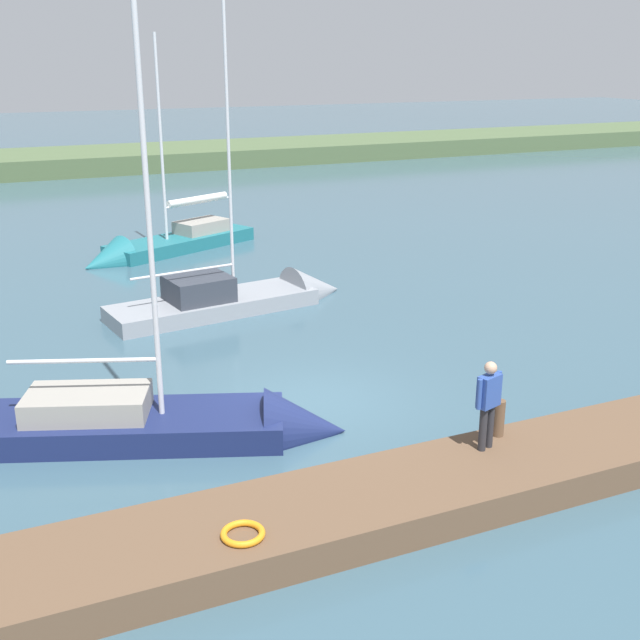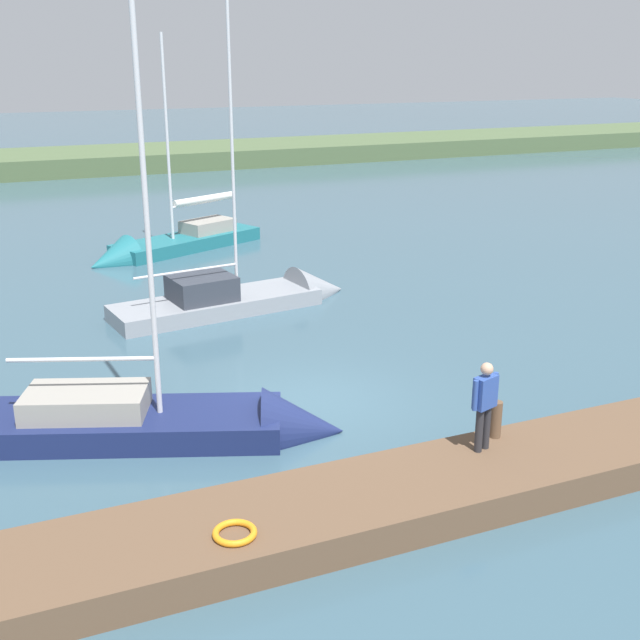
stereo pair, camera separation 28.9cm
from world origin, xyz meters
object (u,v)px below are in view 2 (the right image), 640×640
object	(u,v)px
sailboat_behind_pier	(166,249)
sailboat_mid_channel	(252,301)
person_on_dock	(485,401)
mooring_post_near	(496,419)
sailboat_far_right	(175,430)
life_ring_buoy	(235,533)

from	to	relation	value
sailboat_behind_pier	sailboat_mid_channel	size ratio (longest dim) A/B	0.93
sailboat_mid_channel	person_on_dock	world-z (taller)	sailboat_mid_channel
mooring_post_near	sailboat_far_right	bearing A→B (deg)	-33.70
mooring_post_near	sailboat_far_right	size ratio (longest dim) A/B	0.07
life_ring_buoy	sailboat_far_right	xyz separation A→B (m)	(-0.18, -4.62, -0.48)
sailboat_far_right	sailboat_mid_channel	bearing A→B (deg)	82.19
life_ring_buoy	sailboat_mid_channel	bearing A→B (deg)	-109.53
sailboat_behind_pier	sailboat_far_right	distance (m)	15.77
mooring_post_near	person_on_dock	distance (m)	0.85
sailboat_behind_pier	life_ring_buoy	bearing A→B (deg)	55.93
sailboat_behind_pier	sailboat_mid_channel	distance (m)	7.84
mooring_post_near	life_ring_buoy	size ratio (longest dim) A/B	1.06
mooring_post_near	sailboat_behind_pier	world-z (taller)	sailboat_behind_pier
sailboat_far_right	person_on_dock	xyz separation A→B (m)	(-4.65, 3.77, 1.38)
sailboat_mid_channel	life_ring_buoy	bearing A→B (deg)	-117.73
sailboat_behind_pier	sailboat_far_right	size ratio (longest dim) A/B	0.94
sailboat_mid_channel	sailboat_far_right	bearing A→B (deg)	-126.81
life_ring_buoy	sailboat_far_right	world-z (taller)	sailboat_far_right
sailboat_mid_channel	mooring_post_near	bearing A→B (deg)	-93.05
mooring_post_near	sailboat_far_right	distance (m)	6.26
sailboat_mid_channel	person_on_dock	xyz separation A→B (m)	(-0.49, 11.41, 1.34)
life_ring_buoy	sailboat_behind_pier	size ratio (longest dim) A/B	0.07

